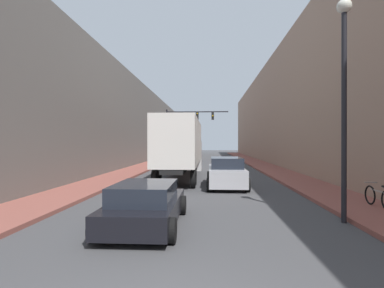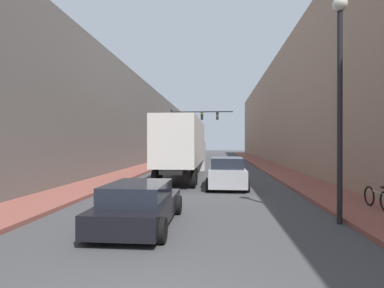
{
  "view_description": "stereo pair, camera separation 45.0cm",
  "coord_description": "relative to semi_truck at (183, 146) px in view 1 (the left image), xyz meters",
  "views": [
    {
      "loc": [
        0.52,
        -3.44,
        2.46
      ],
      "look_at": [
        -0.43,
        12.66,
        2.41
      ],
      "focal_mm": 28.0,
      "sensor_mm": 36.0,
      "label": 1
    },
    {
      "loc": [
        0.97,
        -3.41,
        2.46
      ],
      "look_at": [
        -0.43,
        12.66,
        2.41
      ],
      "focal_mm": 28.0,
      "sensor_mm": 36.0,
      "label": 2
    }
  ],
  "objects": [
    {
      "name": "suv_car",
      "position": [
        2.9,
        -4.86,
        -1.48
      ],
      "size": [
        2.17,
        4.83,
        1.66
      ],
      "color": "#B7B7BC",
      "rests_on": "ground"
    },
    {
      "name": "sedan_car",
      "position": [
        0.07,
        -13.0,
        -1.65
      ],
      "size": [
        2.13,
        4.33,
        1.29
      ],
      "color": "black",
      "rests_on": "ground"
    },
    {
      "name": "semi_truck",
      "position": [
        0.0,
        0.0,
        0.0
      ],
      "size": [
        2.43,
        13.65,
        4.01
      ],
      "color": "silver",
      "rests_on": "ground"
    },
    {
      "name": "sidewalk_left",
      "position": [
        -4.67,
        11.68,
        -2.2
      ],
      "size": [
        2.62,
        80.0,
        0.15
      ],
      "color": "brown",
      "rests_on": "ground"
    },
    {
      "name": "building_right",
      "position": [
        11.87,
        11.68,
        3.86
      ],
      "size": [
        6.0,
        80.0,
        12.27
      ],
      "color": "#997A66",
      "rests_on": "ground"
    },
    {
      "name": "sidewalk_right",
      "position": [
        7.56,
        11.68,
        -2.2
      ],
      "size": [
        2.62,
        80.0,
        0.15
      ],
      "color": "brown",
      "rests_on": "ground"
    },
    {
      "name": "building_left",
      "position": [
        -8.98,
        11.68,
        2.54
      ],
      "size": [
        6.0,
        80.0,
        9.62
      ],
      "color": "#66605B",
      "rests_on": "ground"
    },
    {
      "name": "traffic_signal_gantry",
      "position": [
        -1.18,
        14.11,
        2.43
      ],
      "size": [
        7.49,
        0.35,
        6.51
      ],
      "color": "black",
      "rests_on": "ground"
    },
    {
      "name": "street_lamp",
      "position": [
        6.1,
        -12.28,
        2.14
      ],
      "size": [
        0.44,
        0.44,
        6.9
      ],
      "color": "black",
      "rests_on": "ground"
    },
    {
      "name": "parked_bicycle",
      "position": [
        7.98,
        -10.72,
        -1.74
      ],
      "size": [
        0.44,
        1.82,
        0.86
      ],
      "color": "black",
      "rests_on": "sidewalk_right"
    }
  ]
}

